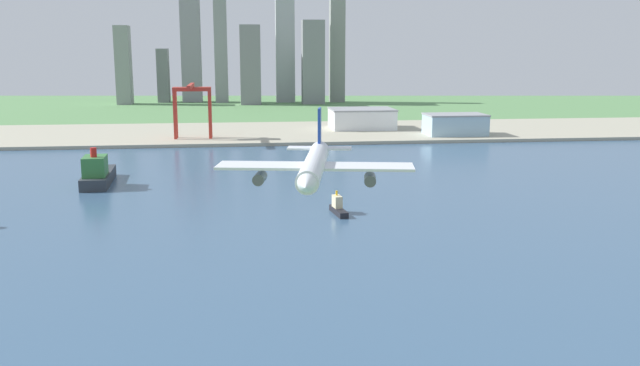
# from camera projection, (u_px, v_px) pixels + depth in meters

# --- Properties ---
(ground_plane) EXTENTS (2400.00, 2400.00, 0.00)m
(ground_plane) POSITION_uv_depth(u_px,v_px,m) (282.00, 178.00, 361.03)
(ground_plane) COLOR #56864F
(water_bay) EXTENTS (840.00, 360.00, 0.15)m
(water_bay) POSITION_uv_depth(u_px,v_px,m) (291.00, 203.00, 302.56)
(water_bay) COLOR #385675
(water_bay) RESTS_ON ground
(industrial_pier) EXTENTS (840.00, 140.00, 2.50)m
(industrial_pier) POSITION_uv_depth(u_px,v_px,m) (266.00, 133.00, 545.89)
(industrial_pier) COLOR #A49F8A
(industrial_pier) RESTS_ON ground
(airplane_landing) EXTENTS (37.80, 40.64, 13.00)m
(airplane_landing) POSITION_uv_depth(u_px,v_px,m) (314.00, 166.00, 126.60)
(airplane_landing) COLOR silver
(tugboat_small) EXTENTS (5.82, 17.10, 9.23)m
(tugboat_small) POSITION_uv_depth(u_px,v_px,m) (338.00, 208.00, 281.25)
(tugboat_small) COLOR black
(tugboat_small) RESTS_ON water_bay
(container_barge) EXTENTS (15.71, 47.25, 19.85)m
(container_barge) POSITION_uv_depth(u_px,v_px,m) (97.00, 174.00, 341.71)
(container_barge) COLOR #2D3338
(container_barge) RESTS_ON water_bay
(port_crane_red) EXTENTS (27.46, 46.29, 39.96)m
(port_crane_red) POSITION_uv_depth(u_px,v_px,m) (192.00, 98.00, 495.17)
(port_crane_red) COLOR #B72D23
(port_crane_red) RESTS_ON industrial_pier
(warehouse_main) EXTENTS (51.97, 40.85, 16.41)m
(warehouse_main) POSITION_uv_depth(u_px,v_px,m) (362.00, 118.00, 563.30)
(warehouse_main) COLOR white
(warehouse_main) RESTS_ON industrial_pier
(warehouse_annex) EXTENTS (45.17, 29.48, 15.93)m
(warehouse_annex) POSITION_uv_depth(u_px,v_px,m) (455.00, 124.00, 521.43)
(warehouse_annex) COLOR #99BCD1
(warehouse_annex) RESTS_ON industrial_pier
(distant_skyline) EXTENTS (283.29, 73.73, 150.11)m
(distant_skyline) POSITION_uv_depth(u_px,v_px,m) (240.00, 56.00, 855.00)
(distant_skyline) COLOR gray
(distant_skyline) RESTS_ON ground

